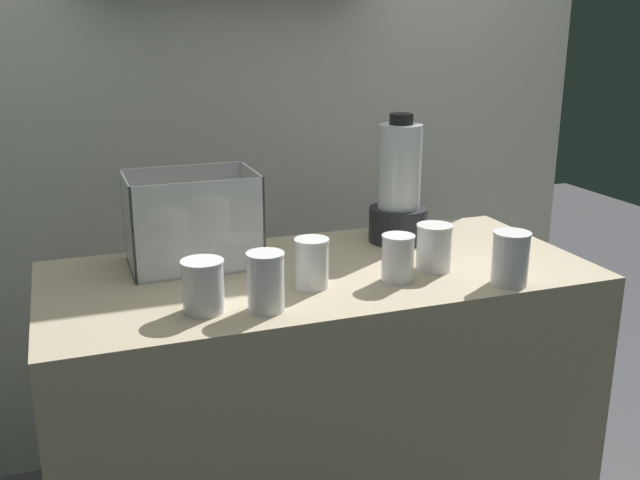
{
  "coord_description": "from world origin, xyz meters",
  "views": [
    {
      "loc": [
        -0.61,
        -1.67,
        1.52
      ],
      "look_at": [
        0.0,
        0.0,
        0.98
      ],
      "focal_mm": 40.8,
      "sensor_mm": 36.0,
      "label": 1
    }
  ],
  "objects_px": {
    "juice_cup_pomegranate_far_left": "(203,290)",
    "juice_cup_pomegranate_middle": "(312,265)",
    "juice_cup_orange_right": "(398,260)",
    "juice_cup_mango_left": "(266,285)",
    "juice_cup_mango_rightmost": "(510,262)",
    "carrot_display_bin": "(193,237)",
    "blender_pitcher": "(399,192)",
    "juice_cup_carrot_far_right": "(434,251)"
  },
  "relations": [
    {
      "from": "juice_cup_pomegranate_far_left",
      "to": "juice_cup_pomegranate_middle",
      "type": "xyz_separation_m",
      "value": [
        0.28,
        0.06,
        0.0
      ]
    },
    {
      "from": "juice_cup_orange_right",
      "to": "juice_cup_pomegranate_middle",
      "type": "bearing_deg",
      "value": 171.11
    },
    {
      "from": "juice_cup_orange_right",
      "to": "juice_cup_pomegranate_far_left",
      "type": "bearing_deg",
      "value": -176.42
    },
    {
      "from": "juice_cup_mango_left",
      "to": "juice_cup_orange_right",
      "type": "bearing_deg",
      "value": 11.38
    },
    {
      "from": "juice_cup_mango_left",
      "to": "juice_cup_mango_rightmost",
      "type": "xyz_separation_m",
      "value": [
        0.6,
        -0.04,
        -0.0
      ]
    },
    {
      "from": "carrot_display_bin",
      "to": "juice_cup_pomegranate_far_left",
      "type": "bearing_deg",
      "value": -96.93
    },
    {
      "from": "juice_cup_orange_right",
      "to": "juice_cup_mango_rightmost",
      "type": "relative_size",
      "value": 0.89
    },
    {
      "from": "blender_pitcher",
      "to": "juice_cup_mango_left",
      "type": "distance_m",
      "value": 0.64
    },
    {
      "from": "juice_cup_carrot_far_right",
      "to": "juice_cup_mango_rightmost",
      "type": "xyz_separation_m",
      "value": [
        0.12,
        -0.16,
        0.0
      ]
    },
    {
      "from": "carrot_display_bin",
      "to": "juice_cup_pomegranate_middle",
      "type": "bearing_deg",
      "value": -49.15
    },
    {
      "from": "juice_cup_mango_left",
      "to": "blender_pitcher",
      "type": "bearing_deg",
      "value": 36.85
    },
    {
      "from": "juice_cup_pomegranate_far_left",
      "to": "juice_cup_pomegranate_middle",
      "type": "distance_m",
      "value": 0.28
    },
    {
      "from": "juice_cup_pomegranate_far_left",
      "to": "juice_cup_mango_rightmost",
      "type": "relative_size",
      "value": 0.9
    },
    {
      "from": "juice_cup_pomegranate_middle",
      "to": "juice_cup_orange_right",
      "type": "xyz_separation_m",
      "value": [
        0.21,
        -0.03,
        -0.0
      ]
    },
    {
      "from": "carrot_display_bin",
      "to": "juice_cup_mango_left",
      "type": "xyz_separation_m",
      "value": [
        0.09,
        -0.38,
        -0.02
      ]
    },
    {
      "from": "carrot_display_bin",
      "to": "juice_cup_mango_rightmost",
      "type": "bearing_deg",
      "value": -31.11
    },
    {
      "from": "juice_cup_pomegranate_middle",
      "to": "juice_cup_mango_rightmost",
      "type": "xyz_separation_m",
      "value": [
        0.46,
        -0.15,
        0.0
      ]
    },
    {
      "from": "juice_cup_mango_rightmost",
      "to": "juice_cup_pomegranate_far_left",
      "type": "bearing_deg",
      "value": 173.54
    },
    {
      "from": "juice_cup_pomegranate_far_left",
      "to": "juice_cup_carrot_far_right",
      "type": "xyz_separation_m",
      "value": [
        0.61,
        0.07,
        0.0
      ]
    },
    {
      "from": "juice_cup_pomegranate_far_left",
      "to": "juice_cup_mango_left",
      "type": "bearing_deg",
      "value": -17.45
    },
    {
      "from": "juice_cup_pomegranate_middle",
      "to": "carrot_display_bin",
      "type": "bearing_deg",
      "value": 130.85
    },
    {
      "from": "juice_cup_pomegranate_far_left",
      "to": "juice_cup_mango_left",
      "type": "relative_size",
      "value": 0.88
    },
    {
      "from": "juice_cup_mango_left",
      "to": "juice_cup_pomegranate_middle",
      "type": "relative_size",
      "value": 1.11
    },
    {
      "from": "blender_pitcher",
      "to": "juice_cup_orange_right",
      "type": "distance_m",
      "value": 0.35
    },
    {
      "from": "blender_pitcher",
      "to": "juice_cup_mango_left",
      "type": "bearing_deg",
      "value": -143.15
    },
    {
      "from": "carrot_display_bin",
      "to": "juice_cup_orange_right",
      "type": "xyz_separation_m",
      "value": [
        0.45,
        -0.3,
        -0.02
      ]
    },
    {
      "from": "blender_pitcher",
      "to": "juice_cup_pomegranate_far_left",
      "type": "bearing_deg",
      "value": -152.05
    },
    {
      "from": "carrot_display_bin",
      "to": "juice_cup_carrot_far_right",
      "type": "relative_size",
      "value": 2.75
    },
    {
      "from": "juice_cup_mango_left",
      "to": "juice_cup_pomegranate_middle",
      "type": "height_order",
      "value": "juice_cup_mango_left"
    },
    {
      "from": "juice_cup_pomegranate_middle",
      "to": "blender_pitcher",
      "type": "bearing_deg",
      "value": 37.17
    },
    {
      "from": "carrot_display_bin",
      "to": "blender_pitcher",
      "type": "xyz_separation_m",
      "value": [
        0.6,
        0.0,
        0.07
      ]
    },
    {
      "from": "juice_cup_mango_left",
      "to": "juice_cup_carrot_far_right",
      "type": "relative_size",
      "value": 1.11
    },
    {
      "from": "juice_cup_orange_right",
      "to": "juice_cup_mango_rightmost",
      "type": "height_order",
      "value": "juice_cup_mango_rightmost"
    },
    {
      "from": "juice_cup_carrot_far_right",
      "to": "juice_cup_mango_rightmost",
      "type": "distance_m",
      "value": 0.2
    },
    {
      "from": "blender_pitcher",
      "to": "juice_cup_orange_right",
      "type": "xyz_separation_m",
      "value": [
        -0.15,
        -0.31,
        -0.09
      ]
    },
    {
      "from": "juice_cup_pomegranate_far_left",
      "to": "juice_cup_orange_right",
      "type": "height_order",
      "value": "same"
    },
    {
      "from": "juice_cup_carrot_far_right",
      "to": "blender_pitcher",
      "type": "bearing_deg",
      "value": 84.29
    },
    {
      "from": "juice_cup_pomegranate_far_left",
      "to": "juice_cup_carrot_far_right",
      "type": "bearing_deg",
      "value": 6.95
    },
    {
      "from": "juice_cup_orange_right",
      "to": "juice_cup_carrot_far_right",
      "type": "relative_size",
      "value": 0.98
    },
    {
      "from": "juice_cup_pomegranate_far_left",
      "to": "juice_cup_orange_right",
      "type": "relative_size",
      "value": 1.01
    },
    {
      "from": "blender_pitcher",
      "to": "juice_cup_carrot_far_right",
      "type": "relative_size",
      "value": 3.07
    },
    {
      "from": "juice_cup_orange_right",
      "to": "blender_pitcher",
      "type": "bearing_deg",
      "value": 63.98
    }
  ]
}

